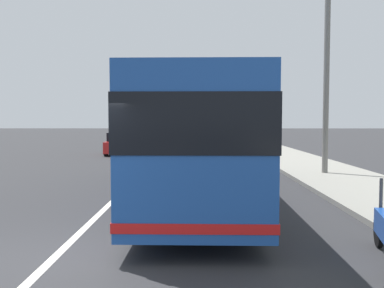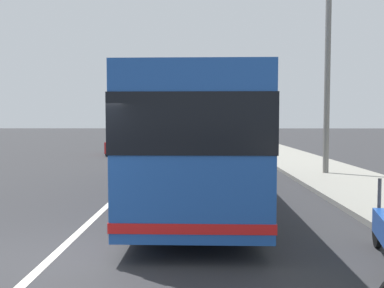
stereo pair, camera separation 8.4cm
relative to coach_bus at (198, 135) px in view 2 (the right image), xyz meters
The scene contains 8 objects.
ground_plane 6.44m from the coach_bus, 157.27° to the left, with size 220.00×220.00×0.00m, color #2D2D30.
sidewalk_curb 7.10m from the coach_bus, 51.42° to the right, with size 110.00×3.60×0.14m, color gray.
lane_divider_line 5.24m from the coach_bus, 29.09° to the left, with size 110.00×0.16×0.01m, color silver.
coach_bus is the anchor object (origin of this frame).
car_behind_bus 15.73m from the coach_bus, 18.72° to the left, with size 4.04×2.00×1.45m.
car_oncoming 19.29m from the coach_bus, ahead, with size 4.50×1.93×1.39m.
car_ahead_same_lane 29.67m from the coach_bus, ahead, with size 4.72×2.12×1.50m.
utility_pole 7.12m from the coach_bus, 49.85° to the right, with size 0.23×0.23×8.43m, color slate.
Camera 2 is at (-6.48, -2.40, 2.24)m, focal length 38.39 mm.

